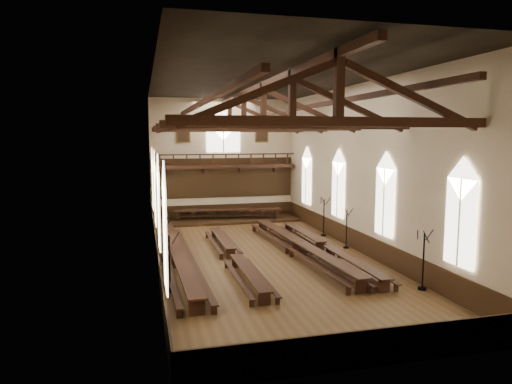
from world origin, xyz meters
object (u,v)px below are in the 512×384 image
at_px(refectory_row_c, 300,245).
at_px(candelabrum_right_far, 324,224).
at_px(candelabrum_right_mid, 346,236).
at_px(candelabrum_left_far, 160,226).
at_px(refectory_row_d, 325,247).
at_px(high_table, 228,211).
at_px(candelabrum_left_mid, 164,249).
at_px(refectory_row_a, 178,255).
at_px(dais, 228,220).
at_px(candelabrum_right_near, 423,272).
at_px(candelabrum_left_near, 170,274).
at_px(refectory_row_b, 234,254).

relative_size(refectory_row_c, candelabrum_right_far, 5.43).
relative_size(refectory_row_c, candelabrum_right_mid, 5.95).
relative_size(refectory_row_c, candelabrum_left_far, 6.37).
bearing_deg(refectory_row_d, candelabrum_right_far, 68.47).
bearing_deg(candelabrum_left_far, high_table, 38.20).
relative_size(refectory_row_d, candelabrum_right_far, 5.09).
distance_m(high_table, candelabrum_right_far, 8.86).
bearing_deg(candelabrum_left_mid, candelabrum_right_mid, 2.47).
height_order(refectory_row_a, dais, refectory_row_a).
bearing_deg(candelabrum_right_mid, refectory_row_a, -171.97).
height_order(candelabrum_left_mid, candelabrum_right_near, candelabrum_right_near).
bearing_deg(dais, candelabrum_left_near, -109.19).
height_order(refectory_row_b, dais, refectory_row_b).
xyz_separation_m(candelabrum_left_near, candelabrum_right_near, (11.10, -2.43, 0.01)).
bearing_deg(refectory_row_c, candelabrum_left_near, -148.43).
bearing_deg(refectory_row_d, candelabrum_left_near, -155.00).
bearing_deg(candelabrum_right_mid, candelabrum_right_near, -90.00).
distance_m(refectory_row_d, candelabrum_left_far, 11.81).
xyz_separation_m(refectory_row_c, dais, (-2.16, 11.36, -0.47)).
bearing_deg(refectory_row_b, refectory_row_d, 3.92).
relative_size(dais, candelabrum_left_mid, 4.72).
xyz_separation_m(candelabrum_left_mid, candelabrum_left_far, (0.00, 6.65, -0.03)).
xyz_separation_m(refectory_row_c, candelabrum_left_mid, (-7.77, 0.29, 0.16)).
height_order(candelabrum_left_far, candelabrum_right_near, candelabrum_right_near).
distance_m(refectory_row_b, high_table, 12.40).
bearing_deg(candelabrum_left_far, refectory_row_c, -41.75).
bearing_deg(refectory_row_b, dais, 80.93).
height_order(high_table, candelabrum_right_far, candelabrum_right_far).
xyz_separation_m(refectory_row_b, refectory_row_c, (4.11, 0.88, 0.09)).
height_order(candelabrum_left_mid, candelabrum_right_mid, candelabrum_right_mid).
height_order(high_table, candelabrum_right_near, candelabrum_right_near).
bearing_deg(candelabrum_right_near, candelabrum_right_mid, 90.00).
bearing_deg(high_table, refectory_row_c, -79.23).
xyz_separation_m(dais, high_table, (0.00, 0.00, 0.79)).
height_order(dais, candelabrum_right_near, candelabrum_right_near).
distance_m(refectory_row_b, refectory_row_d, 5.52).
xyz_separation_m(refectory_row_c, candelabrum_right_far, (3.33, 4.40, 0.26)).
relative_size(refectory_row_a, high_table, 1.71).
height_order(refectory_row_c, candelabrum_left_near, candelabrum_left_near).
xyz_separation_m(candelabrum_left_far, candelabrum_right_far, (11.10, -2.53, 0.12)).
relative_size(refectory_row_b, candelabrum_left_mid, 5.64).
bearing_deg(refectory_row_b, candelabrum_right_mid, 12.47).
relative_size(dais, high_table, 1.31).
distance_m(refectory_row_c, high_table, 11.56).
xyz_separation_m(refectory_row_a, high_table, (4.95, 12.06, 0.31)).
bearing_deg(refectory_row_a, refectory_row_b, -3.28).
bearing_deg(refectory_row_c, high_table, 100.77).
distance_m(dais, high_table, 0.79).
bearing_deg(candelabrum_right_near, candelabrum_left_far, 128.12).
bearing_deg(candelabrum_left_near, candelabrum_right_far, 39.59).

